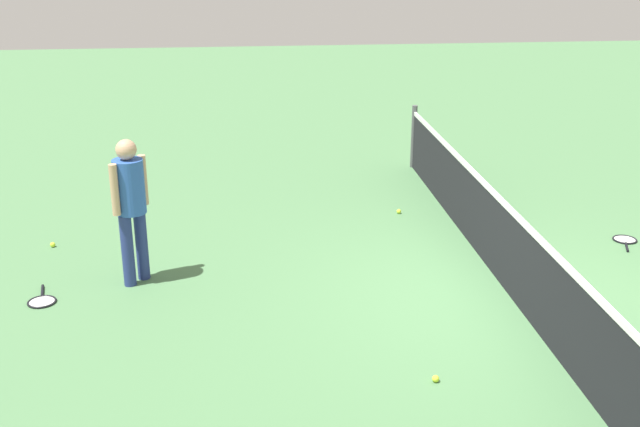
{
  "coord_description": "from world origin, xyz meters",
  "views": [
    {
      "loc": [
        7.66,
        -2.95,
        3.86
      ],
      "look_at": [
        -0.39,
        -2.09,
        0.9
      ],
      "focal_mm": 43.82,
      "sensor_mm": 36.0,
      "label": 1
    }
  ],
  "objects_px": {
    "tennis_racket_near_player": "(42,301)",
    "tennis_ball_near_player": "(399,211)",
    "tennis_racket_far_player": "(625,240)",
    "tennis_ball_midcourt": "(53,245)",
    "tennis_ball_by_net": "(436,379)",
    "player_near_side": "(130,199)"
  },
  "relations": [
    {
      "from": "player_near_side",
      "to": "tennis_racket_far_player",
      "type": "height_order",
      "value": "player_near_side"
    },
    {
      "from": "tennis_racket_near_player",
      "to": "tennis_ball_midcourt",
      "type": "relative_size",
      "value": 9.16
    },
    {
      "from": "tennis_ball_near_player",
      "to": "tennis_ball_midcourt",
      "type": "height_order",
      "value": "same"
    },
    {
      "from": "tennis_racket_near_player",
      "to": "tennis_ball_by_net",
      "type": "height_order",
      "value": "tennis_ball_by_net"
    },
    {
      "from": "tennis_racket_far_player",
      "to": "tennis_ball_midcourt",
      "type": "xyz_separation_m",
      "value": [
        -0.59,
        -7.43,
        0.02
      ]
    },
    {
      "from": "tennis_racket_far_player",
      "to": "player_near_side",
      "type": "bearing_deg",
      "value": -84.6
    },
    {
      "from": "player_near_side",
      "to": "tennis_ball_by_net",
      "type": "bearing_deg",
      "value": 49.85
    },
    {
      "from": "tennis_racket_far_player",
      "to": "tennis_ball_midcourt",
      "type": "relative_size",
      "value": 9.17
    },
    {
      "from": "tennis_ball_near_player",
      "to": "tennis_ball_midcourt",
      "type": "relative_size",
      "value": 1.0
    },
    {
      "from": "tennis_racket_far_player",
      "to": "tennis_ball_by_net",
      "type": "height_order",
      "value": "tennis_ball_by_net"
    },
    {
      "from": "tennis_racket_far_player",
      "to": "tennis_racket_near_player",
      "type": "bearing_deg",
      "value": -81.99
    },
    {
      "from": "tennis_ball_near_player",
      "to": "tennis_ball_midcourt",
      "type": "bearing_deg",
      "value": -80.72
    },
    {
      "from": "tennis_ball_midcourt",
      "to": "tennis_ball_by_net",
      "type": "bearing_deg",
      "value": 48.58
    },
    {
      "from": "tennis_racket_near_player",
      "to": "tennis_ball_by_net",
      "type": "bearing_deg",
      "value": 62.45
    },
    {
      "from": "tennis_racket_far_player",
      "to": "tennis_ball_near_player",
      "type": "height_order",
      "value": "tennis_ball_near_player"
    },
    {
      "from": "tennis_racket_near_player",
      "to": "tennis_ball_midcourt",
      "type": "xyz_separation_m",
      "value": [
        -1.6,
        -0.22,
        0.02
      ]
    },
    {
      "from": "tennis_racket_near_player",
      "to": "tennis_ball_by_net",
      "type": "relative_size",
      "value": 9.16
    },
    {
      "from": "tennis_ball_near_player",
      "to": "tennis_ball_by_net",
      "type": "xyz_separation_m",
      "value": [
        4.41,
        -0.56,
        0.0
      ]
    },
    {
      "from": "tennis_racket_near_player",
      "to": "tennis_ball_near_player",
      "type": "xyz_separation_m",
      "value": [
        -2.37,
        4.47,
        0.02
      ]
    },
    {
      "from": "tennis_ball_near_player",
      "to": "tennis_racket_far_player",
      "type": "bearing_deg",
      "value": 63.77
    },
    {
      "from": "tennis_racket_far_player",
      "to": "tennis_ball_midcourt",
      "type": "bearing_deg",
      "value": -94.51
    },
    {
      "from": "tennis_racket_near_player",
      "to": "tennis_ball_midcourt",
      "type": "distance_m",
      "value": 1.62
    }
  ]
}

